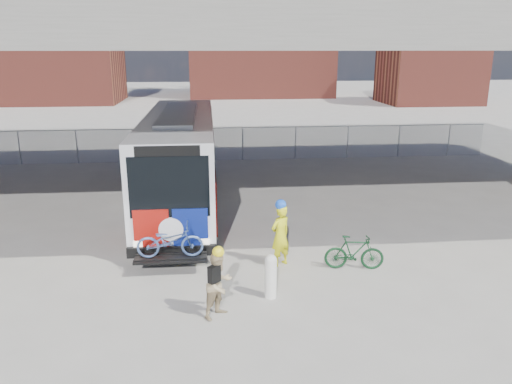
{
  "coord_description": "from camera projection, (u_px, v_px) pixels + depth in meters",
  "views": [
    {
      "loc": [
        -0.85,
        -15.41,
        6.06
      ],
      "look_at": [
        0.61,
        -0.07,
        1.6
      ],
      "focal_mm": 35.0,
      "sensor_mm": 36.0,
      "label": 1
    }
  ],
  "objects": [
    {
      "name": "overpass",
      "position": [
        229.0,
        34.0,
        18.5
      ],
      "size": [
        40.0,
        16.0,
        7.95
      ],
      "color": "#605E59",
      "rests_on": "ground"
    },
    {
      "name": "bike_parked",
      "position": [
        354.0,
        252.0,
        14.08
      ],
      "size": [
        1.73,
        0.72,
        1.01
      ],
      "primitive_type": "imported",
      "rotation": [
        0.0,
        0.0,
        1.42
      ],
      "color": "#133B1F",
      "rests_on": "ground"
    },
    {
      "name": "ground",
      "position": [
        238.0,
        238.0,
        16.5
      ],
      "size": [
        160.0,
        160.0,
        0.0
      ],
      "primitive_type": "plane",
      "color": "#9E9991",
      "rests_on": "ground"
    },
    {
      "name": "bollard",
      "position": [
        271.0,
        275.0,
        12.44
      ],
      "size": [
        0.3,
        0.3,
        1.15
      ],
      "color": "silver",
      "rests_on": "ground"
    },
    {
      "name": "chainlink_fence",
      "position": [
        224.0,
        135.0,
        27.58
      ],
      "size": [
        30.0,
        0.06,
        30.0
      ],
      "color": "gray",
      "rests_on": "ground"
    },
    {
      "name": "cyclist_tan",
      "position": [
        219.0,
        284.0,
        11.5
      ],
      "size": [
        0.98,
        0.97,
        1.75
      ],
      "rotation": [
        0.0,
        0.0,
        0.76
      ],
      "color": "tan",
      "rests_on": "ground"
    },
    {
      "name": "brick_buildings",
      "position": [
        224.0,
        53.0,
        61.22
      ],
      "size": [
        54.0,
        22.0,
        12.0
      ],
      "color": "brown",
      "rests_on": "ground"
    },
    {
      "name": "cyclist_hivis",
      "position": [
        280.0,
        234.0,
        14.23
      ],
      "size": [
        0.79,
        0.73,
        1.98
      ],
      "rotation": [
        0.0,
        0.0,
        3.74
      ],
      "color": "yellow",
      "rests_on": "ground"
    },
    {
      "name": "bus",
      "position": [
        180.0,
        152.0,
        19.67
      ],
      "size": [
        2.67,
        12.9,
        3.69
      ],
      "color": "silver",
      "rests_on": "ground"
    }
  ]
}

